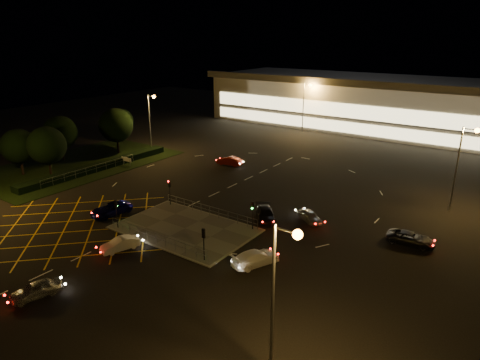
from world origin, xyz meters
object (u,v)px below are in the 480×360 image
Objects in this scene: car_queue_white at (120,244)px; car_approach_white at (256,258)px; signal_sw at (116,208)px; car_right_silver at (310,216)px; car_near_silver at (36,290)px; signal_se at (204,238)px; car_east_grey at (411,239)px; signal_nw at (169,187)px; signal_ne at (253,210)px; car_circ_red at (230,161)px; car_far_dkgrey at (266,214)px; car_left_blue at (111,209)px.

car_approach_white is (12.13, 5.26, 0.07)m from car_queue_white.
car_queue_white is at bearing 142.97° from signal_sw.
signal_sw is 0.87× the size of car_right_silver.
car_queue_white is (4.01, -3.02, -1.76)m from signal_sw.
signal_se is at bearing 75.86° from car_near_silver.
car_near_silver is (4.72, -12.02, -1.71)m from signal_sw.
car_near_silver is 0.85× the size of car_east_grey.
signal_nw is 12.00m from signal_ne.
signal_nw is at bearing 4.44° from car_circ_red.
car_circ_red is (-20.02, 12.09, 0.06)m from car_right_silver.
car_right_silver is at bearing -9.12° from car_far_dkgrey.
car_queue_white is (-7.99, -11.01, -1.76)m from signal_ne.
signal_nw is at bearing 120.34° from car_near_silver.
signal_sw is 5.32m from car_queue_white.
signal_sw is 0.65× the size of car_left_blue.
car_approach_white is at bearing -54.24° from signal_ne.
car_approach_white is at bearing 32.26° from car_circ_red.
car_circ_red is (-15.79, 14.52, 0.02)m from car_far_dkgrey.
car_far_dkgrey is (15.29, 9.04, -0.01)m from car_left_blue.
car_near_silver is at bearing 111.46° from signal_sw.
car_left_blue is 32.56m from car_east_grey.
signal_sw is at bearing -22.60° from car_left_blue.
car_east_grey is (21.83, 26.35, -0.02)m from car_near_silver.
signal_se is 0.82× the size of car_near_silver.
car_circ_red is at bearing -57.83° from signal_se.
car_queue_white is 20.37m from car_right_silver.
signal_sw is at bearing 30.30° from car_approach_white.
car_right_silver is (11.20, 25.52, -0.04)m from car_near_silver.
car_left_blue reaches higher than car_queue_white.
car_left_blue is at bearing -121.14° from signal_nw.
car_near_silver is at bearing -67.68° from car_queue_white.
signal_se is (12.00, 0.00, 0.00)m from signal_sw.
car_circ_red reaches higher than car_east_grey.
signal_sw is at bearing 0.00° from signal_se.
signal_nw is at bearing -33.65° from signal_se.
car_near_silver is 18.26m from car_approach_white.
signal_sw reaches higher than car_near_silver.
car_approach_white reaches higher than car_left_blue.
car_circ_red reaches higher than car_queue_white.
signal_ne is 0.87× the size of car_right_silver.
signal_ne reaches higher than car_right_silver.
car_queue_white is (4.01, -11.01, -1.76)m from signal_nw.
car_far_dkgrey reaches higher than car_queue_white.
car_approach_white is at bearing -151.54° from signal_se.
signal_sw is 0.77× the size of car_circ_red.
car_approach_white is (-10.42, -12.08, 0.04)m from car_east_grey.
car_near_silver is 0.85× the size of car_far_dkgrey.
signal_se is at bearing 50.85° from car_approach_white.
car_left_blue is 1.04× the size of car_approach_white.
signal_ne reaches higher than car_east_grey.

